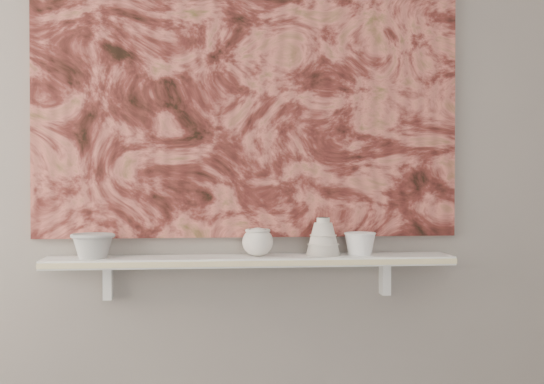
{
  "coord_description": "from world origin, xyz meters",
  "views": [
    {
      "loc": [
        -0.21,
        -1.09,
        1.2
      ],
      "look_at": [
        0.07,
        1.49,
        1.15
      ],
      "focal_mm": 50.0,
      "sensor_mm": 36.0,
      "label": 1
    }
  ],
  "objects": [
    {
      "name": "shelf_stripe",
      "position": [
        0.0,
        1.41,
        0.92
      ],
      "size": [
        1.4,
        0.01,
        0.02
      ],
      "primitive_type": "cube",
      "color": "beige",
      "rests_on": "shelf"
    },
    {
      "name": "cup_cream",
      "position": [
        0.02,
        1.51,
        0.98
      ],
      "size": [
        0.14,
        0.14,
        0.1
      ],
      "primitive_type": null,
      "rotation": [
        0.0,
        0.0,
        0.43
      ],
      "color": "beige",
      "rests_on": "shelf"
    },
    {
      "name": "bowl_white",
      "position": [
        0.38,
        1.51,
        0.97
      ],
      "size": [
        0.14,
        0.14,
        0.08
      ],
      "primitive_type": null,
      "rotation": [
        0.0,
        0.0,
        -0.37
      ],
      "color": "white",
      "rests_on": "shelf"
    },
    {
      "name": "bowl_grey",
      "position": [
        -0.53,
        1.51,
        0.97
      ],
      "size": [
        0.18,
        0.18,
        0.09
      ],
      "primitive_type": null,
      "rotation": [
        0.0,
        0.0,
        -0.27
      ],
      "color": "#9B9B98",
      "rests_on": "shelf"
    },
    {
      "name": "house_motif",
      "position": [
        0.45,
        1.57,
        1.23
      ],
      "size": [
        0.09,
        0.0,
        0.08
      ],
      "primitive_type": "cube",
      "color": "black",
      "rests_on": "painting"
    },
    {
      "name": "shelf",
      "position": [
        0.0,
        1.51,
        0.92
      ],
      "size": [
        1.4,
        0.18,
        0.03
      ],
      "primitive_type": "cube",
      "color": "silver",
      "rests_on": "wall_back"
    },
    {
      "name": "painting",
      "position": [
        0.0,
        1.59,
        1.54
      ],
      "size": [
        1.5,
        0.02,
        1.1
      ],
      "primitive_type": "cube",
      "color": "maroon",
      "rests_on": "wall_back"
    },
    {
      "name": "wall_back",
      "position": [
        0.0,
        1.6,
        1.35
      ],
      "size": [
        3.6,
        0.0,
        3.6
      ],
      "primitive_type": "plane",
      "rotation": [
        1.57,
        0.0,
        0.0
      ],
      "color": "gray",
      "rests_on": "floor"
    },
    {
      "name": "bracket_right",
      "position": [
        0.49,
        1.57,
        0.84
      ],
      "size": [
        0.03,
        0.06,
        0.12
      ],
      "primitive_type": "cube",
      "color": "silver",
      "rests_on": "wall_back"
    },
    {
      "name": "bell_vessel",
      "position": [
        0.25,
        1.51,
        1.0
      ],
      "size": [
        0.16,
        0.16,
        0.13
      ],
      "primitive_type": null,
      "rotation": [
        0.0,
        0.0,
        -0.4
      ],
      "color": "beige",
      "rests_on": "shelf"
    },
    {
      "name": "bracket_left",
      "position": [
        -0.49,
        1.57,
        0.84
      ],
      "size": [
        0.03,
        0.06,
        0.12
      ],
      "primitive_type": "cube",
      "color": "silver",
      "rests_on": "wall_back"
    }
  ]
}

